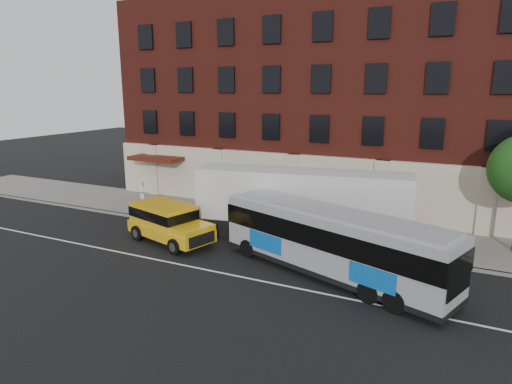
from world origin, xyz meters
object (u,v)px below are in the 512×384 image
at_px(sign_pole, 143,197).
at_px(yellow_suv, 167,221).
at_px(city_bus, 332,240).
at_px(shipping_container, 302,206).

xyz_separation_m(sign_pole, yellow_suv, (4.25, -3.06, -0.22)).
distance_m(sign_pole, yellow_suv, 5.24).
xyz_separation_m(city_bus, yellow_suv, (-9.78, 0.66, -0.52)).
relative_size(city_bus, shipping_container, 0.95).
xyz_separation_m(yellow_suv, shipping_container, (6.71, 3.72, 0.76)).
bearing_deg(shipping_container, city_bus, -54.94).
relative_size(yellow_suv, shipping_container, 0.47).
xyz_separation_m(sign_pole, shipping_container, (10.95, 0.65, 0.54)).
distance_m(sign_pole, shipping_container, 10.99).
bearing_deg(shipping_container, sign_pole, -176.59).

